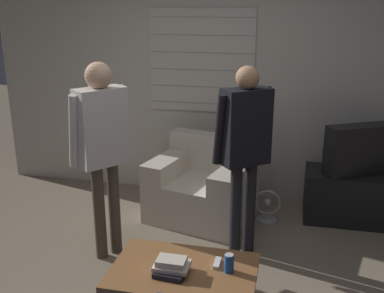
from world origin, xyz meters
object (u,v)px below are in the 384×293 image
at_px(soda_can, 229,263).
at_px(spare_remote, 217,263).
at_px(person_left_standing, 102,137).
at_px(floor_fan, 267,208).
at_px(armchair_beige, 203,187).
at_px(book_stack, 171,267).
at_px(person_right_standing, 244,140).
at_px(coffee_table, 183,274).
at_px(tv, 362,149).

relative_size(soda_can, spare_remote, 0.97).
height_order(person_left_standing, floor_fan, person_left_standing).
bearing_deg(armchair_beige, spare_remote, 118.88).
height_order(armchair_beige, book_stack, armchair_beige).
height_order(person_right_standing, floor_fan, person_right_standing).
xyz_separation_m(coffee_table, tv, (1.33, 1.90, 0.37)).
bearing_deg(book_stack, floor_fan, 73.17).
bearing_deg(spare_remote, person_left_standing, 149.30).
relative_size(book_stack, soda_can, 1.83).
bearing_deg(tv, spare_remote, 29.56).
relative_size(book_stack, spare_remote, 1.77).
xyz_separation_m(coffee_table, spare_remote, (0.21, 0.10, 0.05)).
distance_m(person_right_standing, book_stack, 1.27).
xyz_separation_m(armchair_beige, person_left_standing, (-0.66, -0.92, 0.75)).
xyz_separation_m(person_right_standing, floor_fan, (0.19, 0.65, -0.89)).
bearing_deg(spare_remote, armchair_beige, 104.49).
height_order(tv, soda_can, tv).
xyz_separation_m(person_right_standing, book_stack, (-0.33, -1.08, -0.57)).
xyz_separation_m(person_left_standing, spare_remote, (1.07, -0.63, -0.64)).
bearing_deg(tv, soda_can, 32.47).
bearing_deg(coffee_table, soda_can, 7.76).
distance_m(book_stack, soda_can, 0.38).
distance_m(armchair_beige, person_left_standing, 1.36).
bearing_deg(floor_fan, person_right_standing, -106.32).
distance_m(coffee_table, person_right_standing, 1.25).
relative_size(person_left_standing, spare_remote, 12.92).
height_order(armchair_beige, coffee_table, armchair_beige).
distance_m(armchair_beige, floor_fan, 0.68).
xyz_separation_m(coffee_table, floor_fan, (0.46, 1.67, -0.24)).
bearing_deg(person_left_standing, armchair_beige, 2.29).
bearing_deg(book_stack, armchair_beige, 94.43).
height_order(coffee_table, tv, tv).
distance_m(book_stack, floor_fan, 1.84).
xyz_separation_m(armchair_beige, book_stack, (0.13, -1.71, 0.15)).
height_order(coffee_table, floor_fan, coffee_table).
bearing_deg(armchair_beige, tv, -156.67).
bearing_deg(book_stack, spare_remote, 30.76).
bearing_deg(soda_can, coffee_table, -172.24).
height_order(tv, person_left_standing, person_left_standing).
bearing_deg(person_right_standing, coffee_table, -142.09).
relative_size(spare_remote, floor_fan, 0.39).
height_order(person_right_standing, spare_remote, person_right_standing).
bearing_deg(person_right_standing, floor_fan, 36.31).
bearing_deg(person_right_standing, book_stack, -144.51).
bearing_deg(floor_fan, soda_can, -95.63).
distance_m(person_left_standing, book_stack, 1.28).
height_order(soda_can, spare_remote, soda_can).
relative_size(armchair_beige, soda_can, 8.91).
relative_size(tv, person_left_standing, 0.45).
distance_m(armchair_beige, book_stack, 1.72).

